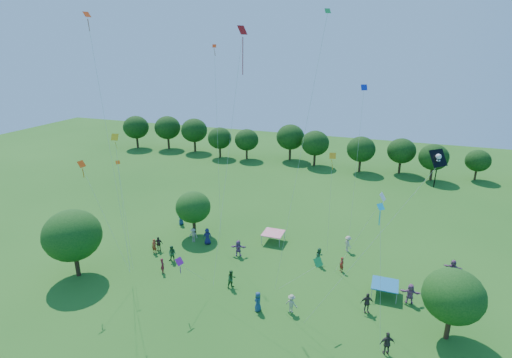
# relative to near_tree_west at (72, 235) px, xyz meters

# --- Properties ---
(near_tree_west) EXTENTS (5.19, 5.19, 6.52)m
(near_tree_west) POSITION_rel_near_tree_west_xyz_m (0.00, 0.00, 0.00)
(near_tree_west) COLOR #422B19
(near_tree_west) RESTS_ON ground
(near_tree_north) EXTENTS (3.88, 3.88, 5.18)m
(near_tree_north) POSITION_rel_near_tree_west_xyz_m (6.29, 11.14, -0.75)
(near_tree_north) COLOR #422B19
(near_tree_north) RESTS_ON ground
(near_tree_east) EXTENTS (4.31, 4.31, 5.57)m
(near_tree_east) POSITION_rel_near_tree_west_xyz_m (31.77, 2.47, -0.55)
(near_tree_east) COLOR #422B19
(near_tree_east) RESTS_ON ground
(treeline) EXTENTS (88.01, 8.77, 6.77)m
(treeline) POSITION_rel_near_tree_west_xyz_m (15.39, 43.09, -0.08)
(treeline) COLOR #422B19
(treeline) RESTS_ON ground
(tent_red_stripe) EXTENTS (2.20, 2.20, 1.10)m
(tent_red_stripe) POSITION_rel_near_tree_west_xyz_m (15.19, 12.61, -3.13)
(tent_red_stripe) COLOR #F31C3B
(tent_red_stripe) RESTS_ON ground
(tent_blue) EXTENTS (2.20, 2.20, 1.10)m
(tent_blue) POSITION_rel_near_tree_west_xyz_m (27.18, 6.50, -3.13)
(tent_blue) COLOR #166095
(tent_blue) RESTS_ON ground
(crowd_person_0) EXTENTS (0.66, 0.95, 1.76)m
(crowd_person_0) POSITION_rel_near_tree_west_xyz_m (3.46, 13.07, -3.29)
(crowd_person_0) COLOR navy
(crowd_person_0) RESTS_ON ground
(crowd_person_1) EXTENTS (0.67, 0.65, 1.52)m
(crowd_person_1) POSITION_rel_near_tree_west_xyz_m (7.21, 3.09, -3.41)
(crowd_person_1) COLOR maroon
(crowd_person_1) RESTS_ON ground
(crowd_person_2) EXTENTS (0.87, 0.52, 1.69)m
(crowd_person_2) POSITION_rel_near_tree_west_xyz_m (6.98, 5.23, -3.33)
(crowd_person_2) COLOR #285F33
(crowd_person_2) RESTS_ON ground
(crowd_person_3) EXTENTS (1.12, 0.68, 1.60)m
(crowd_person_3) POSITION_rel_near_tree_west_xyz_m (20.21, 1.52, -3.37)
(crowd_person_3) COLOR #A5A384
(crowd_person_3) RESTS_ON ground
(crowd_person_4) EXTENTS (1.13, 0.82, 1.76)m
(crowd_person_4) POSITION_rel_near_tree_west_xyz_m (25.93, 3.56, -3.29)
(crowd_person_4) COLOR #3D3231
(crowd_person_4) RESTS_ON ground
(crowd_person_5) EXTENTS (1.72, 0.95, 1.74)m
(crowd_person_5) POSITION_rel_near_tree_west_xyz_m (12.76, 8.47, -3.30)
(crowd_person_5) COLOR #88528E
(crowd_person_5) RESTS_ON ground
(crowd_person_6) EXTENTS (0.49, 0.86, 1.70)m
(crowd_person_6) POSITION_rel_near_tree_west_xyz_m (17.60, 0.79, -3.32)
(crowd_person_6) COLOR navy
(crowd_person_6) RESTS_ON ground
(crowd_person_7) EXTENTS (0.65, 0.66, 1.51)m
(crowd_person_7) POSITION_rel_near_tree_west_xyz_m (23.13, 9.00, -3.42)
(crowd_person_7) COLOR maroon
(crowd_person_7) RESTS_ON ground
(crowd_person_8) EXTENTS (0.86, 0.96, 1.72)m
(crowd_person_8) POSITION_rel_near_tree_west_xyz_m (14.33, 3.05, -3.31)
(crowd_person_8) COLOR #245425
(crowd_person_8) RESTS_ON ground
(crowd_person_9) EXTENTS (1.03, 0.47, 1.58)m
(crowd_person_9) POSITION_rel_near_tree_west_xyz_m (6.94, 9.66, -3.38)
(crowd_person_9) COLOR #A49783
(crowd_person_9) RESTS_ON ground
(crowd_person_10) EXTENTS (1.02, 0.70, 1.59)m
(crowd_person_10) POSITION_rel_near_tree_west_xyz_m (4.47, 6.64, -3.38)
(crowd_person_10) COLOR #39322D
(crowd_person_10) RESTS_ON ground
(crowd_person_11) EXTENTS (1.69, 0.64, 1.79)m
(crowd_person_11) POSITION_rel_near_tree_west_xyz_m (29.21, 6.04, -3.27)
(crowd_person_11) COLOR #9B5A8E
(crowd_person_11) RESTS_ON ground
(crowd_person_12) EXTENTS (1.02, 0.88, 1.83)m
(crowd_person_12) POSITION_rel_near_tree_west_xyz_m (8.65, 9.69, -3.26)
(crowd_person_12) COLOR #1A1B4C
(crowd_person_12) RESTS_ON ground
(crowd_person_13) EXTENTS (0.60, 0.40, 1.57)m
(crowd_person_13) POSITION_rel_near_tree_west_xyz_m (4.36, 6.05, -3.39)
(crowd_person_13) COLOR #9C321C
(crowd_person_13) RESTS_ON ground
(crowd_person_14) EXTENTS (0.87, 1.02, 1.83)m
(crowd_person_14) POSITION_rel_near_tree_west_xyz_m (20.90, 9.47, -3.26)
(crowd_person_14) COLOR #275C36
(crowd_person_14) RESTS_ON ground
(crowd_person_15) EXTENTS (1.10, 1.19, 1.72)m
(crowd_person_15) POSITION_rel_near_tree_west_xyz_m (23.16, 13.23, -3.31)
(crowd_person_15) COLOR #BAAB95
(crowd_person_15) RESTS_ON ground
(crowd_person_16) EXTENTS (1.16, 0.85, 1.80)m
(crowd_person_16) POSITION_rel_near_tree_west_xyz_m (27.68, -0.71, -3.27)
(crowd_person_16) COLOR #403533
(crowd_person_16) RESTS_ON ground
(crowd_person_17) EXTENTS (1.70, 0.79, 1.75)m
(crowd_person_17) POSITION_rel_near_tree_west_xyz_m (32.96, 11.60, -3.29)
(crowd_person_17) COLOR #854D77
(crowd_person_17) RESTS_ON ground
(pirate_kite) EXTENTS (7.85, 1.14, 13.60)m
(pirate_kite) POSITION_rel_near_tree_west_xyz_m (28.87, -0.93, 9.89)
(pirate_kite) COLOR black
(red_high_kite) EXTENTS (1.13, 5.72, 20.71)m
(red_high_kite) POSITION_rel_near_tree_west_xyz_m (14.22, 5.46, 14.16)
(red_high_kite) COLOR red
(small_kite_0) EXTENTS (1.73, 0.56, 21.62)m
(small_kite_0) POSITION_rel_near_tree_west_xyz_m (4.23, 1.01, 12.78)
(small_kite_0) COLOR #F43F0E
(small_kite_1) EXTENTS (3.29, 0.96, 10.20)m
(small_kite_1) POSITION_rel_near_tree_west_xyz_m (2.99, -0.18, 5.52)
(small_kite_1) COLOR #FF4A0D
(small_kite_2) EXTENTS (1.21, 1.24, 12.79)m
(small_kite_2) POSITION_rel_near_tree_west_xyz_m (6.22, -0.30, 7.28)
(small_kite_2) COLOR yellow
(small_kite_3) EXTENTS (3.28, 0.81, 21.51)m
(small_kite_3) POSITION_rel_near_tree_west_xyz_m (20.54, 2.68, 10.82)
(small_kite_3) COLOR #1A8F3C
(small_kite_4) EXTENTS (0.64, 2.57, 15.74)m
(small_kite_4) POSITION_rel_near_tree_west_xyz_m (23.38, 13.51, 9.24)
(small_kite_4) COLOR #122ABD
(small_kite_5) EXTENTS (1.14, 2.91, 3.37)m
(small_kite_5) POSITION_rel_near_tree_west_xyz_m (11.77, -0.93, -0.05)
(small_kite_5) COLOR #7D1689
(small_kite_6) EXTENTS (3.75, 3.20, 9.08)m
(small_kite_6) POSITION_rel_near_tree_west_xyz_m (25.79, 3.84, 4.67)
(small_kite_6) COLOR silver
(small_kite_7) EXTENTS (1.26, 1.89, 9.76)m
(small_kite_7) POSITION_rel_near_tree_west_xyz_m (26.45, -0.78, 4.77)
(small_kite_7) COLOR #0DA4CE
(small_kite_8) EXTENTS (1.46, 2.63, 19.29)m
(small_kite_8) POSITION_rel_near_tree_west_xyz_m (9.52, 11.17, 10.13)
(small_kite_8) COLOR #F13A0E
(small_kite_9) EXTENTS (1.95, 1.91, 9.59)m
(small_kite_9) POSITION_rel_near_tree_west_xyz_m (4.35, 2.08, 3.95)
(small_kite_9) COLOR #EC5A0C
(small_kite_10) EXTENTS (0.62, 0.42, 10.00)m
(small_kite_10) POSITION_rel_near_tree_west_xyz_m (21.48, 10.01, 5.38)
(small_kite_10) COLOR orange
(small_kite_11) EXTENTS (3.78, 1.44, 4.06)m
(small_kite_11) POSITION_rel_near_tree_west_xyz_m (21.97, 1.41, 0.62)
(small_kite_11) COLOR #178035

